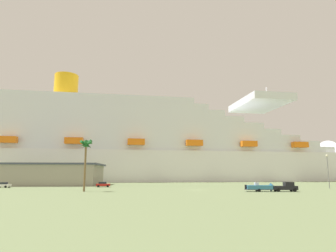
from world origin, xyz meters
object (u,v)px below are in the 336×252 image
object	(u,v)px
cruise_ship	(133,149)
parked_car_white_van	(3,185)
palm_tree	(86,149)
pickup_truck	(285,187)
parked_car_red_hatchback	(103,184)
small_boat_on_trailer	(262,187)
street_lamp	(328,167)

from	to	relation	value
cruise_ship	parked_car_white_van	xyz separation A→B (m)	(-36.17, -62.78, -16.27)
palm_tree	parked_car_white_van	size ratio (longest dim) A/B	2.73
pickup_truck	parked_car_red_hatchback	xyz separation A→B (m)	(-45.05, 26.50, -0.21)
palm_tree	parked_car_red_hatchback	bearing A→B (deg)	85.81
cruise_ship	parked_car_red_hatchback	size ratio (longest dim) A/B	66.24
small_boat_on_trailer	pickup_truck	bearing A→B (deg)	-6.15
small_boat_on_trailer	cruise_ship	bearing A→B (deg)	110.38
palm_tree	pickup_truck	bearing A→B (deg)	-5.75
parked_car_white_van	street_lamp	bearing A→B (deg)	-8.29
palm_tree	street_lamp	size ratio (longest dim) A/B	1.30
parked_car_red_hatchback	palm_tree	bearing A→B (deg)	-94.19
cruise_ship	parked_car_white_van	world-z (taller)	cruise_ship
pickup_truck	palm_tree	bearing A→B (deg)	174.25
cruise_ship	street_lamp	bearing A→B (deg)	-53.38
parked_car_white_van	parked_car_red_hatchback	xyz separation A→B (m)	(28.97, 1.18, 0.00)
pickup_truck	parked_car_white_van	distance (m)	78.23
cruise_ship	parked_car_white_van	bearing A→B (deg)	-119.95
street_lamp	palm_tree	bearing A→B (deg)	-173.81
small_boat_on_trailer	street_lamp	bearing A→B (deg)	24.90
cruise_ship	palm_tree	size ratio (longest dim) A/B	23.50
pickup_truck	small_boat_on_trailer	bearing A→B (deg)	173.85
pickup_truck	street_lamp	xyz separation A→B (m)	(18.85, 11.80, 4.96)
small_boat_on_trailer	palm_tree	distance (m)	42.49
parked_car_red_hatchback	street_lamp	bearing A→B (deg)	-12.96
cruise_ship	small_boat_on_trailer	bearing A→B (deg)	-69.62
palm_tree	parked_car_red_hatchback	size ratio (longest dim) A/B	2.82
pickup_truck	small_boat_on_trailer	world-z (taller)	pickup_truck
pickup_truck	small_boat_on_trailer	xyz separation A→B (m)	(-5.33, 0.57, -0.08)
small_boat_on_trailer	parked_car_red_hatchback	distance (m)	47.44
palm_tree	small_boat_on_trailer	bearing A→B (deg)	-5.70
cruise_ship	palm_tree	xyz separation A→B (m)	(-8.79, -83.41, -7.11)
palm_tree	parked_car_red_hatchback	xyz separation A→B (m)	(1.60, 21.81, -9.16)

